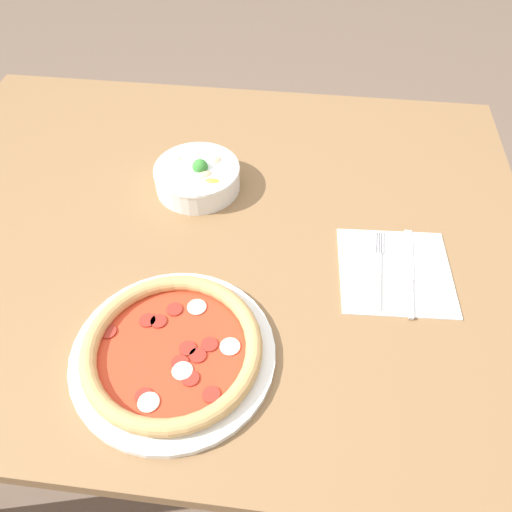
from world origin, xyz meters
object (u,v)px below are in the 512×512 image
fork (379,269)px  pizza (173,350)px  bowl (198,176)px  knife (410,275)px

fork → pizza: bearing=126.6°
bowl → knife: 0.46m
fork → knife: same height
bowl → pizza: bearing=-84.2°
bowl → knife: size_ratio=0.85×
bowl → fork: 0.41m
pizza → knife: size_ratio=1.54×
pizza → knife: (0.38, 0.21, -0.01)m
bowl → knife: bowl is taller
pizza → fork: (0.32, 0.21, -0.01)m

